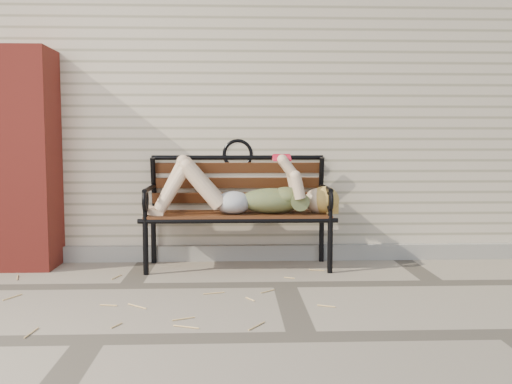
{
  "coord_description": "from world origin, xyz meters",
  "views": [
    {
      "loc": [
        -0.41,
        -4.54,
        1.16
      ],
      "look_at": [
        -0.21,
        0.53,
        0.71
      ],
      "focal_mm": 40.0,
      "sensor_mm": 36.0,
      "label": 1
    }
  ],
  "objects": [
    {
      "name": "straw_scatter",
      "position": [
        -1.31,
        -0.33,
        0.01
      ],
      "size": [
        2.57,
        1.47,
        0.01
      ],
      "color": "#E5B870",
      "rests_on": "ground"
    },
    {
      "name": "house_wall",
      "position": [
        0.0,
        3.0,
        1.5
      ],
      "size": [
        8.0,
        4.0,
        3.0
      ],
      "primitive_type": "cube",
      "color": "beige",
      "rests_on": "ground"
    },
    {
      "name": "foundation_strip",
      "position": [
        0.0,
        0.97,
        0.07
      ],
      "size": [
        8.0,
        0.1,
        0.15
      ],
      "primitive_type": "cube",
      "color": "gray",
      "rests_on": "ground"
    },
    {
      "name": "brick_pillar",
      "position": [
        -2.3,
        0.75,
        1.0
      ],
      "size": [
        0.5,
        0.5,
        2.0
      ],
      "primitive_type": "cube",
      "color": "#9E2C23",
      "rests_on": "ground"
    },
    {
      "name": "reading_woman",
      "position": [
        -0.35,
        0.61,
        0.71
      ],
      "size": [
        1.73,
        0.39,
        0.55
      ],
      "color": "#08373E",
      "rests_on": "ground"
    },
    {
      "name": "ground",
      "position": [
        0.0,
        0.0,
        0.0
      ],
      "size": [
        80.0,
        80.0,
        0.0
      ],
      "primitive_type": "plane",
      "color": "gray",
      "rests_on": "ground"
    },
    {
      "name": "garden_bench",
      "position": [
        -0.37,
        0.76,
        0.67
      ],
      "size": [
        1.84,
        0.73,
        1.19
      ],
      "color": "black",
      "rests_on": "ground"
    }
  ]
}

